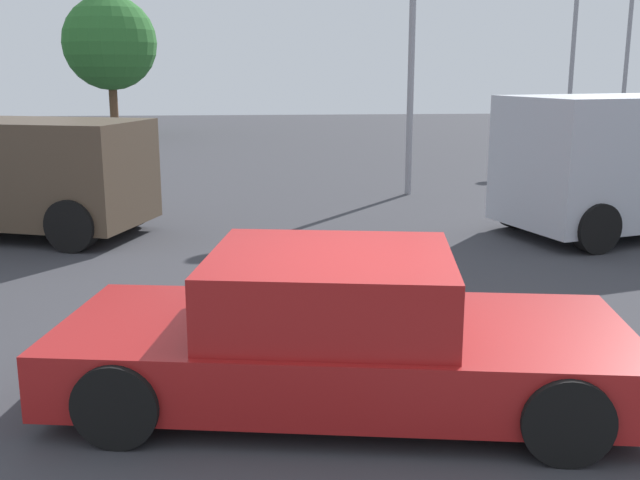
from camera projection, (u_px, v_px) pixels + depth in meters
The scene contains 5 objects.
ground_plane at pixel (378, 396), 6.20m from camera, with size 80.00×80.00×0.00m, color #38383D.
sedan_foreground at pixel (339, 334), 6.01m from camera, with size 4.80×2.59×1.25m.
light_post_mid at pixel (413, 9), 15.44m from camera, with size 0.44×0.44×5.64m.
light_post_far at pixel (575, 19), 23.00m from camera, with size 0.44×0.44×6.14m.
tree_back_left at pixel (110, 43), 29.73m from camera, with size 3.73×3.73×5.58m.
Camera 1 is at (-1.01, -5.68, 2.66)m, focal length 41.68 mm.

